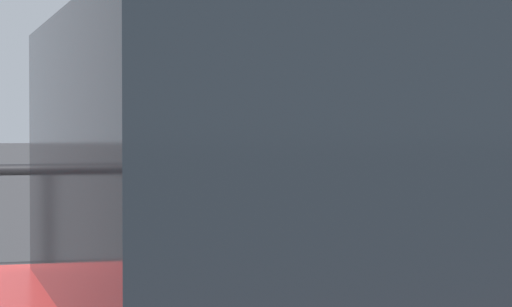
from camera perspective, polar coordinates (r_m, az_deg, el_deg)
parking_meter at (r=4.50m, az=-2.77°, el=-3.39°), size 0.16×0.17×1.43m
pedestrian_at_meter at (r=4.65m, az=4.40°, el=-3.77°), size 0.66×0.45×1.69m
background_railing at (r=6.45m, az=-6.55°, el=-3.43°), size 24.06×0.06×1.17m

